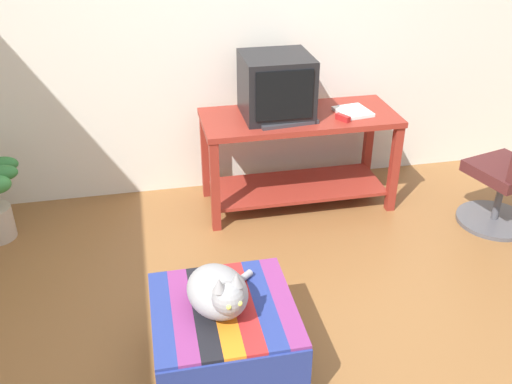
# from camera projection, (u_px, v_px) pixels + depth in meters

# --- Properties ---
(ground_plane) EXTENTS (14.00, 14.00, 0.00)m
(ground_plane) POSITION_uv_depth(u_px,v_px,m) (299.00, 365.00, 2.91)
(ground_plane) COLOR brown
(back_wall) EXTENTS (8.00, 0.10, 2.60)m
(back_wall) POSITION_uv_depth(u_px,v_px,m) (228.00, 17.00, 4.03)
(back_wall) COLOR silver
(back_wall) RESTS_ON ground_plane
(desk) EXTENTS (1.38, 0.58, 0.70)m
(desk) POSITION_uv_depth(u_px,v_px,m) (298.00, 144.00, 4.12)
(desk) COLOR maroon
(desk) RESTS_ON ground_plane
(tv_monitor) EXTENTS (0.47, 0.47, 0.42)m
(tv_monitor) POSITION_uv_depth(u_px,v_px,m) (276.00, 86.00, 3.91)
(tv_monitor) COLOR black
(tv_monitor) RESTS_ON desk
(keyboard) EXTENTS (0.41, 0.19, 0.02)m
(keyboard) POSITION_uv_depth(u_px,v_px,m) (288.00, 122.00, 3.87)
(keyboard) COLOR #333338
(keyboard) RESTS_ON desk
(book) EXTENTS (0.25, 0.27, 0.02)m
(book) POSITION_uv_depth(u_px,v_px,m) (353.00, 112.00, 4.04)
(book) COLOR white
(book) RESTS_ON desk
(ottoman_with_blanket) EXTENTS (0.68, 0.68, 0.39)m
(ottoman_with_blanket) POSITION_uv_depth(u_px,v_px,m) (225.00, 338.00, 2.81)
(ottoman_with_blanket) COLOR #4C4238
(ottoman_with_blanket) RESTS_ON ground_plane
(cat) EXTENTS (0.39, 0.44, 0.28)m
(cat) POSITION_uv_depth(u_px,v_px,m) (219.00, 292.00, 2.64)
(cat) COLOR gray
(cat) RESTS_ON ottoman_with_blanket
(office_chair) EXTENTS (0.52, 0.52, 0.89)m
(office_chair) POSITION_uv_depth(u_px,v_px,m) (511.00, 178.00, 3.87)
(office_chair) COLOR #4C4C51
(office_chair) RESTS_ON ground_plane
(stapler) EXTENTS (0.09, 0.11, 0.04)m
(stapler) POSITION_uv_depth(u_px,v_px,m) (343.00, 118.00, 3.91)
(stapler) COLOR #A31E1E
(stapler) RESTS_ON desk
(pen) EXTENTS (0.09, 0.12, 0.01)m
(pen) POSITION_uv_depth(u_px,v_px,m) (346.00, 108.00, 4.12)
(pen) COLOR #2351B2
(pen) RESTS_ON desk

